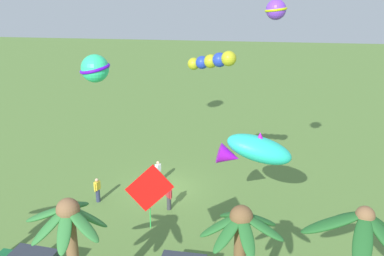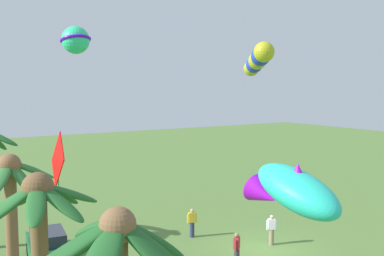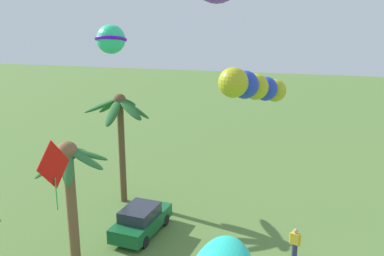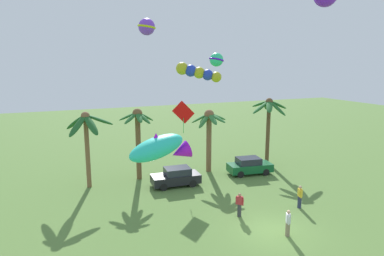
{
  "view_description": "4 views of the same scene",
  "coord_description": "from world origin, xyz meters",
  "px_view_note": "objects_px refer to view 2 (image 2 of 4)",
  "views": [
    {
      "loc": [
        -4.86,
        25.75,
        13.9
      ],
      "look_at": [
        -2.47,
        4.77,
        6.11
      ],
      "focal_mm": 41.86,
      "sensor_mm": 36.0,
      "label": 1
    },
    {
      "loc": [
        -16.51,
        14.9,
        8.26
      ],
      "look_at": [
        -0.97,
        5.05,
        6.56
      ],
      "focal_mm": 41.63,
      "sensor_mm": 36.0,
      "label": 2
    },
    {
      "loc": [
        -15.08,
        2.5,
        11.46
      ],
      "look_at": [
        -1.46,
        5.69,
        7.5
      ],
      "focal_mm": 42.04,
      "sensor_mm": 36.0,
      "label": 3
    },
    {
      "loc": [
        -11.74,
        -15.62,
        9.91
      ],
      "look_at": [
        -2.71,
        6.0,
        5.4
      ],
      "focal_mm": 32.15,
      "sensor_mm": 36.0,
      "label": 4
    }
  ],
  "objects_px": {
    "spectator_0": "(237,249)",
    "palm_tree_1": "(11,193)",
    "spectator_1": "(272,230)",
    "spectator_2": "(192,223)",
    "kite_ball_2": "(76,40)",
    "palm_tree_3": "(40,236)",
    "kite_tube_0": "(258,60)",
    "parked_car_1": "(48,246)",
    "kite_diamond_5": "(58,161)",
    "kite_fish_3": "(292,190)"
  },
  "relations": [
    {
      "from": "spectator_0",
      "to": "palm_tree_1",
      "type": "bearing_deg",
      "value": 76.52
    },
    {
      "from": "spectator_1",
      "to": "spectator_2",
      "type": "bearing_deg",
      "value": 41.55
    },
    {
      "from": "spectator_2",
      "to": "kite_ball_2",
      "type": "bearing_deg",
      "value": 111.92
    },
    {
      "from": "palm_tree_3",
      "to": "kite_ball_2",
      "type": "height_order",
      "value": "kite_ball_2"
    },
    {
      "from": "spectator_1",
      "to": "kite_tube_0",
      "type": "height_order",
      "value": "kite_tube_0"
    },
    {
      "from": "spectator_0",
      "to": "spectator_1",
      "type": "bearing_deg",
      "value": -68.99
    },
    {
      "from": "spectator_1",
      "to": "palm_tree_1",
      "type": "bearing_deg",
      "value": 85.66
    },
    {
      "from": "palm_tree_1",
      "to": "spectator_0",
      "type": "distance_m",
      "value": 10.14
    },
    {
      "from": "palm_tree_3",
      "to": "spectator_1",
      "type": "bearing_deg",
      "value": -67.21
    },
    {
      "from": "spectator_0",
      "to": "spectator_2",
      "type": "height_order",
      "value": "same"
    },
    {
      "from": "parked_car_1",
      "to": "kite_tube_0",
      "type": "xyz_separation_m",
      "value": [
        -7.83,
        -6.14,
        8.56
      ]
    },
    {
      "from": "kite_tube_0",
      "to": "kite_diamond_5",
      "type": "distance_m",
      "value": 8.22
    },
    {
      "from": "palm_tree_3",
      "to": "spectator_0",
      "type": "xyz_separation_m",
      "value": [
        4.21,
        -9.75,
        -3.65
      ]
    },
    {
      "from": "spectator_2",
      "to": "spectator_0",
      "type": "bearing_deg",
      "value": 174.62
    },
    {
      "from": "spectator_0",
      "to": "kite_fish_3",
      "type": "bearing_deg",
      "value": 163.39
    },
    {
      "from": "spectator_2",
      "to": "spectator_1",
      "type": "bearing_deg",
      "value": -138.45
    },
    {
      "from": "kite_fish_3",
      "to": "kite_diamond_5",
      "type": "bearing_deg",
      "value": 58.34
    },
    {
      "from": "palm_tree_1",
      "to": "palm_tree_3",
      "type": "distance_m",
      "value": 6.46
    },
    {
      "from": "spectator_0",
      "to": "kite_tube_0",
      "type": "bearing_deg",
      "value": 157.2
    },
    {
      "from": "palm_tree_3",
      "to": "kite_tube_0",
      "type": "bearing_deg",
      "value": -79.26
    },
    {
      "from": "spectator_0",
      "to": "kite_fish_3",
      "type": "distance_m",
      "value": 6.42
    },
    {
      "from": "parked_car_1",
      "to": "spectator_1",
      "type": "relative_size",
      "value": 2.58
    },
    {
      "from": "spectator_1",
      "to": "kite_ball_2",
      "type": "relative_size",
      "value": 1.17
    },
    {
      "from": "palm_tree_1",
      "to": "palm_tree_3",
      "type": "bearing_deg",
      "value": 175.99
    },
    {
      "from": "spectator_2",
      "to": "palm_tree_1",
      "type": "bearing_deg",
      "value": 103.27
    },
    {
      "from": "spectator_1",
      "to": "kite_tube_0",
      "type": "relative_size",
      "value": 0.63
    },
    {
      "from": "palm_tree_3",
      "to": "parked_car_1",
      "type": "xyz_separation_m",
      "value": [
        9.48,
        -2.53,
        -3.71
      ]
    },
    {
      "from": "spectator_2",
      "to": "kite_ball_2",
      "type": "relative_size",
      "value": 1.17
    },
    {
      "from": "palm_tree_3",
      "to": "kite_tube_0",
      "type": "relative_size",
      "value": 2.42
    },
    {
      "from": "kite_ball_2",
      "to": "kite_fish_3",
      "type": "distance_m",
      "value": 9.97
    },
    {
      "from": "kite_tube_0",
      "to": "kite_ball_2",
      "type": "xyz_separation_m",
      "value": [
        4.18,
        5.73,
        0.79
      ]
    },
    {
      "from": "spectator_2",
      "to": "kite_diamond_5",
      "type": "bearing_deg",
      "value": 120.9
    },
    {
      "from": "kite_ball_2",
      "to": "spectator_2",
      "type": "bearing_deg",
      "value": -68.08
    },
    {
      "from": "kite_fish_3",
      "to": "kite_diamond_5",
      "type": "xyz_separation_m",
      "value": [
        4.2,
        6.8,
        1.04
      ]
    },
    {
      "from": "palm_tree_3",
      "to": "spectator_1",
      "type": "height_order",
      "value": "palm_tree_3"
    },
    {
      "from": "palm_tree_3",
      "to": "spectator_2",
      "type": "height_order",
      "value": "palm_tree_3"
    },
    {
      "from": "parked_car_1",
      "to": "palm_tree_3",
      "type": "bearing_deg",
      "value": 165.05
    },
    {
      "from": "kite_ball_2",
      "to": "parked_car_1",
      "type": "bearing_deg",
      "value": 6.33
    },
    {
      "from": "spectator_0",
      "to": "spectator_1",
      "type": "height_order",
      "value": "same"
    },
    {
      "from": "palm_tree_3",
      "to": "kite_diamond_5",
      "type": "xyz_separation_m",
      "value": [
        3.54,
        -1.49,
        1.3
      ]
    },
    {
      "from": "kite_diamond_5",
      "to": "kite_tube_0",
      "type": "bearing_deg",
      "value": -104.78
    },
    {
      "from": "spectator_0",
      "to": "kite_diamond_5",
      "type": "xyz_separation_m",
      "value": [
        -0.68,
        8.26,
        4.95
      ]
    },
    {
      "from": "parked_car_1",
      "to": "spectator_2",
      "type": "height_order",
      "value": "spectator_2"
    },
    {
      "from": "kite_ball_2",
      "to": "kite_tube_0",
      "type": "bearing_deg",
      "value": -126.09
    },
    {
      "from": "parked_car_1",
      "to": "spectator_2",
      "type": "bearing_deg",
      "value": -95.56
    },
    {
      "from": "palm_tree_1",
      "to": "kite_ball_2",
      "type": "xyz_separation_m",
      "value": [
        -0.62,
        -2.48,
        5.88
      ]
    },
    {
      "from": "spectator_1",
      "to": "palm_tree_3",
      "type": "bearing_deg",
      "value": 112.79
    },
    {
      "from": "palm_tree_1",
      "to": "kite_diamond_5",
      "type": "bearing_deg",
      "value": -160.34
    },
    {
      "from": "spectator_1",
      "to": "kite_fish_3",
      "type": "relative_size",
      "value": 0.38
    },
    {
      "from": "spectator_0",
      "to": "kite_ball_2",
      "type": "xyz_separation_m",
      "value": [
        1.61,
        6.81,
        9.28
      ]
    }
  ]
}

